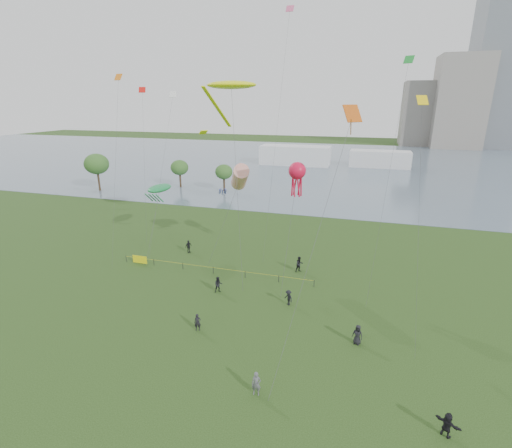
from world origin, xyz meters
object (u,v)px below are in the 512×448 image
(fence, at_px, (167,263))
(kite_flyer, at_px, (256,384))
(kite_octopus, at_px, (297,172))
(kite_stingray, at_px, (231,85))

(fence, relative_size, kite_flyer, 13.40)
(fence, distance_m, kite_octopus, 19.37)
(kite_flyer, height_order, kite_octopus, kite_octopus)
(fence, height_order, kite_stingray, kite_stingray)
(kite_stingray, bearing_deg, kite_octopus, -7.87)
(kite_octopus, bearing_deg, kite_stingray, 157.01)
(fence, distance_m, kite_flyer, 23.65)
(fence, height_order, kite_flyer, kite_flyer)
(kite_octopus, bearing_deg, fence, 173.56)
(kite_flyer, xyz_separation_m, kite_stingray, (-9.10, 21.00, 20.29))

